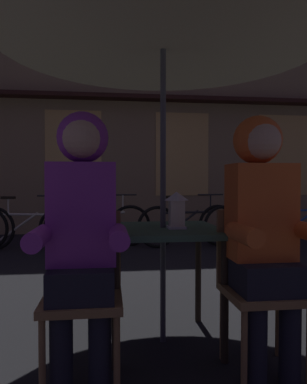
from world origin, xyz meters
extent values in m
plane|color=black|center=(0.00, 0.00, 0.00)|extent=(60.00, 60.00, 0.00)
cube|color=#42664C|center=(0.00, 0.00, 0.72)|extent=(0.72, 0.72, 0.04)
cylinder|color=#2D2319|center=(-0.31, -0.31, 0.35)|extent=(0.04, 0.04, 0.70)
cylinder|color=#2D2319|center=(0.31, -0.31, 0.35)|extent=(0.04, 0.04, 0.70)
cylinder|color=#2D2319|center=(-0.31, 0.31, 0.35)|extent=(0.04, 0.04, 0.70)
cylinder|color=#2D2319|center=(0.31, 0.31, 0.35)|extent=(0.04, 0.04, 0.70)
cylinder|color=#4C4C51|center=(0.00, 0.00, 1.12)|extent=(0.04, 0.04, 2.25)
cone|color=tan|center=(0.00, 0.00, 2.06)|extent=(2.10, 2.10, 0.38)
cube|color=white|center=(0.08, -0.06, 0.75)|extent=(0.11, 0.11, 0.02)
cube|color=white|center=(0.08, -0.06, 0.84)|extent=(0.09, 0.09, 0.16)
pyramid|color=white|center=(0.08, -0.06, 0.94)|extent=(0.11, 0.11, 0.06)
cube|color=olive|center=(-0.48, -0.44, 0.43)|extent=(0.40, 0.40, 0.04)
cylinder|color=olive|center=(-0.31, -0.61, 0.21)|extent=(0.03, 0.03, 0.41)
cylinder|color=olive|center=(-0.65, -0.61, 0.21)|extent=(0.03, 0.03, 0.41)
cylinder|color=olive|center=(-0.31, -0.27, 0.21)|extent=(0.03, 0.03, 0.41)
cylinder|color=olive|center=(-0.65, -0.27, 0.21)|extent=(0.03, 0.03, 0.41)
cube|color=olive|center=(-0.48, -0.26, 0.66)|extent=(0.40, 0.03, 0.42)
cube|color=olive|center=(0.48, -0.44, 0.43)|extent=(0.40, 0.40, 0.04)
cylinder|color=olive|center=(0.31, -0.61, 0.21)|extent=(0.03, 0.03, 0.41)
cylinder|color=olive|center=(0.65, -0.27, 0.21)|extent=(0.03, 0.03, 0.41)
cylinder|color=olive|center=(0.31, -0.27, 0.21)|extent=(0.03, 0.03, 0.41)
cube|color=olive|center=(0.48, -0.26, 0.66)|extent=(0.40, 0.03, 0.42)
cylinder|color=black|center=(-0.39, -0.57, 0.23)|extent=(0.11, 0.11, 0.45)
cylinder|color=black|center=(-0.57, -0.57, 0.23)|extent=(0.11, 0.11, 0.45)
cube|color=black|center=(-0.48, -0.44, 0.53)|extent=(0.32, 0.36, 0.16)
cube|color=purple|center=(-0.48, -0.40, 0.87)|extent=(0.34, 0.22, 0.52)
cylinder|color=purple|center=(-0.30, -0.62, 0.78)|extent=(0.09, 0.30, 0.09)
cylinder|color=purple|center=(-0.66, -0.62, 0.78)|extent=(0.09, 0.30, 0.09)
sphere|color=tan|center=(-0.48, -0.40, 1.25)|extent=(0.21, 0.21, 0.21)
sphere|color=purple|center=(-0.48, -0.35, 1.26)|extent=(0.27, 0.27, 0.27)
cylinder|color=black|center=(0.57, -0.57, 0.23)|extent=(0.11, 0.11, 0.45)
cylinder|color=black|center=(0.39, -0.57, 0.23)|extent=(0.11, 0.11, 0.45)
cube|color=black|center=(0.48, -0.44, 0.53)|extent=(0.32, 0.36, 0.16)
cube|color=#E05B23|center=(0.48, -0.40, 0.87)|extent=(0.34, 0.22, 0.52)
cylinder|color=#E05B23|center=(0.30, -0.62, 0.78)|extent=(0.09, 0.30, 0.09)
sphere|color=tan|center=(0.48, -0.40, 1.25)|extent=(0.21, 0.21, 0.21)
sphere|color=#E05B23|center=(0.48, -0.35, 1.26)|extent=(0.27, 0.27, 0.27)
cube|color=#937A56|center=(0.07, 5.40, 3.10)|extent=(10.00, 0.60, 6.20)
cube|color=#E0B260|center=(-1.03, 5.09, 1.60)|extent=(1.10, 0.02, 1.70)
cube|color=#E0B260|center=(1.17, 5.09, 1.60)|extent=(1.10, 0.02, 1.70)
cube|color=#E0B260|center=(3.37, 5.09, 1.60)|extent=(1.10, 0.02, 1.70)
cube|color=#331914|center=(0.07, 4.95, 2.70)|extent=(9.00, 0.36, 0.08)
torus|color=black|center=(-1.06, 3.20, 0.33)|extent=(0.65, 0.19, 0.66)
cylinder|color=#ADA89E|center=(-1.56, 3.32, 0.54)|extent=(0.82, 0.22, 0.04)
cylinder|color=#ADA89E|center=(-1.68, 3.34, 0.36)|extent=(0.60, 0.17, 0.44)
cylinder|color=#ADA89E|center=(-1.84, 3.38, 0.66)|extent=(0.02, 0.02, 0.24)
cube|color=black|center=(-1.84, 3.38, 0.79)|extent=(0.21, 0.12, 0.04)
cylinder|color=#ADA89E|center=(-1.18, 3.23, 0.68)|extent=(0.02, 0.02, 0.28)
cylinder|color=black|center=(-1.18, 3.23, 0.82)|extent=(0.43, 0.12, 0.02)
torus|color=black|center=(0.00, 3.52, 0.33)|extent=(0.66, 0.09, 0.66)
torus|color=black|center=(-1.02, 3.46, 0.33)|extent=(0.66, 0.09, 0.66)
cylinder|color=#ADA89E|center=(-0.51, 3.49, 0.54)|extent=(0.84, 0.08, 0.04)
cylinder|color=#ADA89E|center=(-0.63, 3.48, 0.36)|extent=(0.61, 0.07, 0.44)
cylinder|color=#ADA89E|center=(-0.79, 3.47, 0.66)|extent=(0.02, 0.02, 0.24)
cube|color=black|center=(-0.79, 3.47, 0.79)|extent=(0.20, 0.09, 0.04)
cylinder|color=#ADA89E|center=(-0.12, 3.51, 0.68)|extent=(0.02, 0.02, 0.28)
cylinder|color=black|center=(-0.12, 3.51, 0.82)|extent=(0.44, 0.05, 0.02)
torus|color=black|center=(1.42, 3.45, 0.33)|extent=(0.66, 0.15, 0.66)
torus|color=black|center=(0.41, 3.30, 0.33)|extent=(0.66, 0.15, 0.66)
cylinder|color=black|center=(0.91, 3.38, 0.54)|extent=(0.83, 0.16, 0.04)
cylinder|color=black|center=(0.79, 3.36, 0.36)|extent=(0.60, 0.13, 0.44)
cylinder|color=black|center=(0.63, 3.33, 0.66)|extent=(0.02, 0.02, 0.24)
cube|color=black|center=(0.63, 3.33, 0.79)|extent=(0.21, 0.11, 0.04)
cylinder|color=black|center=(1.30, 3.43, 0.68)|extent=(0.02, 0.02, 0.28)
cylinder|color=black|center=(1.30, 3.43, 0.82)|extent=(0.44, 0.09, 0.02)
torus|color=black|center=(2.43, 3.51, 0.33)|extent=(0.65, 0.20, 0.66)
torus|color=black|center=(1.44, 3.28, 0.33)|extent=(0.65, 0.20, 0.66)
cylinder|color=maroon|center=(1.94, 3.39, 0.54)|extent=(0.82, 0.23, 0.04)
cylinder|color=maroon|center=(1.82, 3.37, 0.36)|extent=(0.60, 0.17, 0.44)
cylinder|color=maroon|center=(1.66, 3.33, 0.66)|extent=(0.02, 0.02, 0.24)
cube|color=black|center=(1.66, 3.33, 0.79)|extent=(0.21, 0.12, 0.04)
cylinder|color=maroon|center=(2.31, 3.48, 0.68)|extent=(0.02, 0.02, 0.28)
cylinder|color=black|center=(2.31, 3.48, 0.82)|extent=(0.43, 0.12, 0.02)
torus|color=black|center=(2.54, 3.56, 0.33)|extent=(0.66, 0.05, 0.66)
cylinder|color=#1E4C93|center=(2.92, 3.56, 0.36)|extent=(0.61, 0.04, 0.44)
cylinder|color=#1E4C93|center=(2.76, 3.56, 0.66)|extent=(0.02, 0.02, 0.24)
cube|color=black|center=(2.76, 3.56, 0.79)|extent=(0.20, 0.08, 0.04)
camera|label=1|loc=(-0.35, -2.30, 1.03)|focal=34.10mm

